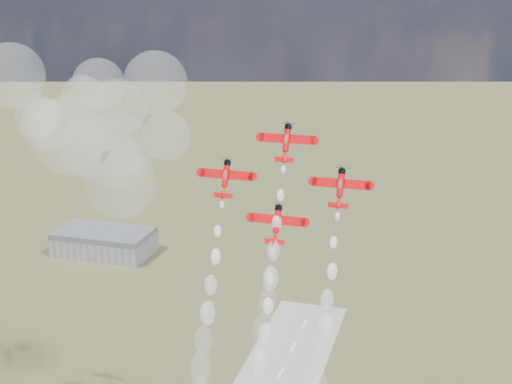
{
  "coord_description": "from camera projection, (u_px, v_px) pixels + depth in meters",
  "views": [
    {
      "loc": [
        56.6,
        -137.69,
        141.63
      ],
      "look_at": [
        13.37,
        10.81,
        94.75
      ],
      "focal_mm": 50.0,
      "sensor_mm": 36.0,
      "label": 1
    }
  ],
  "objects": [
    {
      "name": "plane_lead",
      "position": [
        286.0,
        142.0,
        160.35
      ],
      "size": [
        12.6,
        6.23,
        8.39
      ],
      "rotation": [
        1.12,
        0.0,
        0.0
      ],
      "color": "red",
      "rests_on": "ground"
    },
    {
      "name": "drifted_smoke_cloud",
      "position": [
        93.0,
        132.0,
        181.53
      ],
      "size": [
        60.51,
        36.01,
        48.05
      ],
      "color": "white",
      "rests_on": "ground"
    },
    {
      "name": "smoke_trail_lead",
      "position": [
        265.0,
        320.0,
        155.0
      ],
      "size": [
        5.1,
        21.22,
        41.02
      ],
      "color": "white",
      "rests_on": "plane_lead"
    },
    {
      "name": "hangar",
      "position": [
        104.0,
        242.0,
        378.35
      ],
      "size": [
        50.0,
        28.0,
        13.0
      ],
      "color": "gray",
      "rests_on": "ground"
    },
    {
      "name": "plane_left",
      "position": [
        225.0,
        178.0,
        162.64
      ],
      "size": [
        12.6,
        6.23,
        8.39
      ],
      "rotation": [
        1.12,
        0.0,
        0.0
      ],
      "color": "red",
      "rests_on": "ground"
    },
    {
      "name": "plane_right",
      "position": [
        340.0,
        187.0,
        155.56
      ],
      "size": [
        12.6,
        6.23,
        8.39
      ],
      "rotation": [
        1.12,
        0.0,
        0.0
      ],
      "color": "red",
      "rests_on": "ground"
    },
    {
      "name": "smoke_trail_right",
      "position": [
        320.0,
        372.0,
        150.16
      ],
      "size": [
        5.29,
        21.12,
        40.47
      ],
      "color": "white",
      "rests_on": "plane_right"
    },
    {
      "name": "plane_slot",
      "position": [
        277.0,
        223.0,
        157.85
      ],
      "size": [
        12.6,
        6.23,
        8.39
      ],
      "rotation": [
        1.12,
        0.0,
        0.0
      ],
      "color": "red",
      "rests_on": "ground"
    },
    {
      "name": "smoke_trail_left",
      "position": [
        203.0,
        357.0,
        157.36
      ],
      "size": [
        5.34,
        21.05,
        41.58
      ],
      "color": "white",
      "rests_on": "plane_left"
    }
  ]
}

